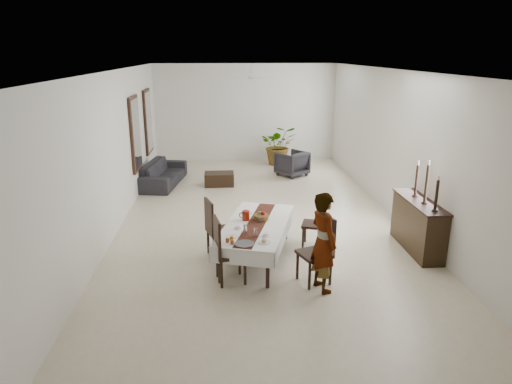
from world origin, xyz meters
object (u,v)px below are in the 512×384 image
(red_pitcher, at_px, (246,215))
(woman, at_px, (323,242))
(dining_table_top, at_px, (256,225))
(sofa, at_px, (163,173))
(sideboard_body, at_px, (418,226))

(red_pitcher, distance_m, woman, 1.75)
(dining_table_top, relative_size, red_pitcher, 12.00)
(dining_table_top, distance_m, woman, 1.51)
(dining_table_top, xyz_separation_m, red_pitcher, (-0.18, 0.19, 0.12))
(sofa, bearing_deg, dining_table_top, -146.60)
(dining_table_top, height_order, red_pitcher, red_pitcher)
(dining_table_top, relative_size, woman, 1.33)
(red_pitcher, bearing_deg, woman, -50.93)
(woman, relative_size, sofa, 0.73)
(sideboard_body, xyz_separation_m, sofa, (-5.24, 4.82, -0.15))
(woman, height_order, sofa, woman)
(dining_table_top, relative_size, sofa, 0.97)
(sofa, bearing_deg, woman, -143.53)
(red_pitcher, bearing_deg, sofa, 113.14)
(sofa, bearing_deg, red_pitcher, -147.52)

